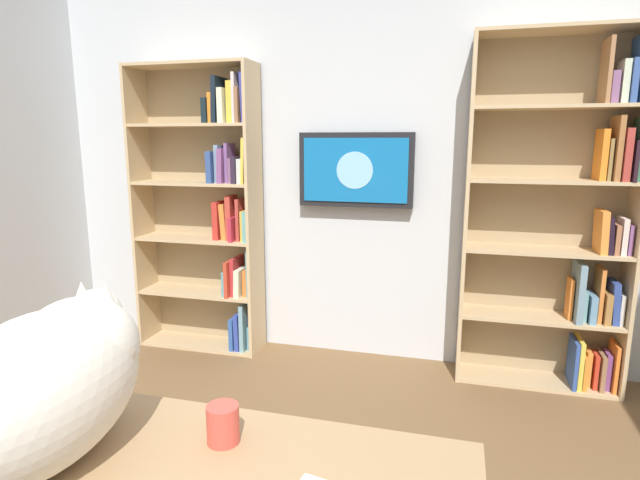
% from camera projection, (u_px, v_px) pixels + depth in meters
% --- Properties ---
extents(wall_back, '(4.52, 0.06, 2.70)m').
position_uv_depth(wall_back, '(363.00, 161.00, 3.40)').
color(wall_back, silver).
rests_on(wall_back, ground).
extents(bookshelf_left, '(0.95, 0.28, 2.10)m').
position_uv_depth(bookshelf_left, '(567.00, 220.00, 2.99)').
color(bookshelf_left, tan).
rests_on(bookshelf_left, ground).
extents(bookshelf_right, '(0.90, 0.28, 1.99)m').
position_uv_depth(bookshelf_right, '(212.00, 208.00, 3.57)').
color(bookshelf_right, tan).
rests_on(bookshelf_right, ground).
extents(wall_mounted_tv, '(0.76, 0.07, 0.49)m').
position_uv_depth(wall_mounted_tv, '(356.00, 170.00, 3.34)').
color(wall_mounted_tv, black).
extents(cat, '(0.33, 0.71, 0.38)m').
position_uv_depth(cat, '(53.00, 378.00, 1.17)').
color(cat, silver).
rests_on(cat, desk).
extents(paper_towel_roll, '(0.11, 0.11, 0.23)m').
position_uv_depth(paper_towel_roll, '(18.00, 367.00, 1.41)').
color(paper_towel_roll, white).
rests_on(paper_towel_roll, desk).
extents(coffee_mug, '(0.08, 0.08, 0.10)m').
position_uv_depth(coffee_mug, '(223.00, 424.00, 1.24)').
color(coffee_mug, '#D84C3F').
rests_on(coffee_mug, desk).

